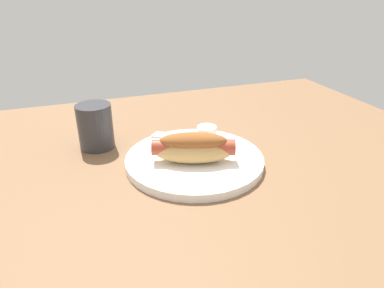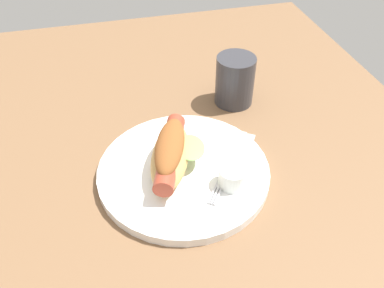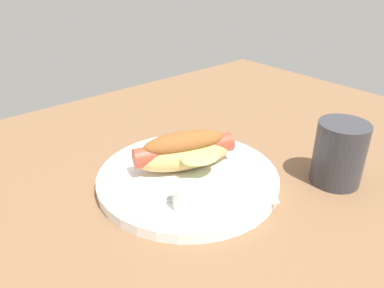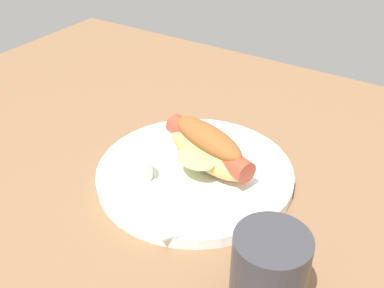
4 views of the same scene
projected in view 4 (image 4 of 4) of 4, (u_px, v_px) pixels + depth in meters
ground_plane at (189, 188)px, 63.72cm from camera, size 120.00×90.00×1.80cm
plate at (196, 174)px, 63.69cm from camera, size 27.15×27.15×1.60cm
hot_dog at (207, 147)px, 62.59cm from camera, size 16.00×11.68×5.88cm
sauce_ramekin at (136, 171)px, 60.37cm from camera, size 4.21×4.21×3.09cm
fork at (158, 194)px, 58.60cm from camera, size 14.69×10.85×0.40cm
knife at (147, 203)px, 57.08cm from camera, size 12.18×8.44×0.36cm
drinking_cup at (269, 275)px, 43.89cm from camera, size 7.39×7.39×9.63cm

